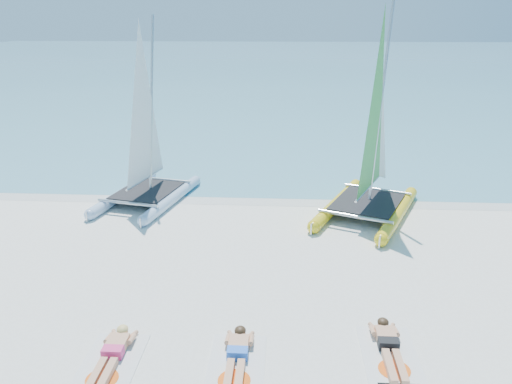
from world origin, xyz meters
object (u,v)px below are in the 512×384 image
(towel_b, at_px, (236,367))
(catamaran_blue, at_px, (145,147))
(catamaran_yellow, at_px, (375,146))
(towel_c, at_px, (390,357))
(towel_a, at_px, (109,366))
(sunbather_b, at_px, (237,355))
(sunbather_c, at_px, (389,345))
(sunbather_a, at_px, (112,354))

(towel_b, bearing_deg, catamaran_blue, 114.32)
(catamaran_blue, bearing_deg, catamaran_yellow, 9.50)
(catamaran_blue, height_order, towel_c, catamaran_blue)
(towel_a, relative_size, sunbather_b, 1.07)
(towel_b, distance_m, sunbather_b, 0.22)
(catamaran_blue, bearing_deg, towel_a, -67.30)
(towel_b, xyz_separation_m, towel_c, (2.75, 0.44, 0.00))
(sunbather_b, xyz_separation_m, sunbather_c, (2.75, 0.44, 0.00))
(towel_a, bearing_deg, sunbather_c, 8.31)
(sunbather_c, bearing_deg, towel_a, -171.69)
(catamaran_yellow, xyz_separation_m, sunbather_c, (-0.79, -7.26, -1.94))
(catamaran_blue, distance_m, sunbather_c, 10.16)
(catamaran_yellow, height_order, sunbather_c, catamaran_yellow)
(sunbather_a, bearing_deg, towel_b, -2.41)
(sunbather_b, bearing_deg, catamaran_blue, 114.83)
(towel_c, relative_size, sunbather_c, 1.07)
(towel_c, distance_m, sunbather_c, 0.22)
(towel_a, relative_size, sunbather_a, 1.07)
(towel_c, bearing_deg, catamaran_blue, 129.62)
(catamaran_yellow, relative_size, sunbather_a, 3.78)
(towel_b, xyz_separation_m, sunbather_b, (0.00, 0.19, 0.11))
(catamaran_yellow, bearing_deg, sunbather_c, -72.91)
(towel_b, height_order, towel_c, same)
(catamaran_blue, distance_m, catamaran_yellow, 7.29)
(catamaran_blue, relative_size, towel_c, 3.28)
(sunbather_a, height_order, sunbather_c, same)
(catamaran_yellow, xyz_separation_m, towel_b, (-3.54, -7.89, -2.05))
(catamaran_yellow, relative_size, towel_c, 3.53)
(catamaran_yellow, height_order, towel_b, catamaran_yellow)
(sunbather_a, bearing_deg, towel_c, 3.94)
(towel_b, bearing_deg, sunbather_a, 177.59)
(catamaran_blue, bearing_deg, sunbather_b, -52.66)
(catamaran_blue, xyz_separation_m, sunbather_a, (1.50, -8.18, -1.69))
(sunbather_a, bearing_deg, sunbather_b, 2.51)
(catamaran_yellow, height_order, sunbather_b, catamaran_yellow)
(catamaran_yellow, bearing_deg, sunbather_a, -103.21)
(catamaran_blue, height_order, towel_a, catamaran_blue)
(towel_a, bearing_deg, catamaran_yellow, 54.13)
(towel_a, relative_size, sunbather_c, 1.07)
(towel_a, xyz_separation_m, sunbather_a, (0.00, 0.19, 0.11))
(catamaran_yellow, distance_m, towel_c, 7.77)
(towel_c, bearing_deg, sunbather_b, -174.89)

